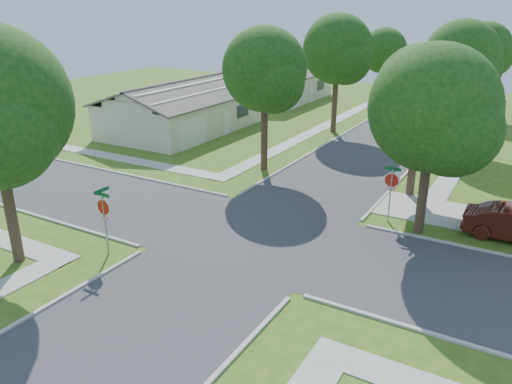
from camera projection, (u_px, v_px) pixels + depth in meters
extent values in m
plane|color=#355818|center=(258.00, 236.00, 23.02)|extent=(100.00, 100.00, 0.00)
cube|color=#333335|center=(258.00, 236.00, 23.02)|extent=(7.00, 100.00, 0.02)
cube|color=#9E9B91|center=(478.00, 134.00, 41.24)|extent=(1.20, 40.00, 0.04)
cube|color=#9E9B91|center=(339.00, 119.00, 46.96)|extent=(1.20, 40.00, 0.04)
cube|color=#9E9B91|center=(464.00, 217.00, 25.07)|extent=(8.80, 3.60, 0.05)
cube|color=gray|center=(105.00, 225.00, 20.95)|extent=(0.06, 0.06, 2.70)
cylinder|color=white|center=(103.00, 207.00, 20.67)|extent=(1.05, 0.02, 1.05)
cylinder|color=red|center=(103.00, 207.00, 20.67)|extent=(0.90, 0.03, 0.90)
cube|color=red|center=(105.00, 218.00, 20.83)|extent=(0.34, 0.03, 0.12)
cube|color=white|center=(105.00, 218.00, 20.83)|extent=(0.30, 0.03, 0.08)
cube|color=#0C5426|center=(102.00, 194.00, 20.47)|extent=(0.80, 0.02, 0.16)
cube|color=#0C5426|center=(101.00, 190.00, 20.40)|extent=(0.02, 0.80, 0.16)
cube|color=gray|center=(390.00, 196.00, 24.16)|extent=(0.06, 0.06, 2.70)
cylinder|color=white|center=(392.00, 180.00, 23.88)|extent=(1.05, 0.02, 1.05)
cylinder|color=red|center=(392.00, 180.00, 23.88)|extent=(0.90, 0.03, 0.90)
cube|color=red|center=(391.00, 189.00, 24.04)|extent=(0.34, 0.03, 0.12)
cube|color=white|center=(391.00, 189.00, 24.04)|extent=(0.30, 0.03, 0.08)
cube|color=#0C5426|center=(393.00, 169.00, 23.68)|extent=(0.80, 0.02, 0.16)
cube|color=#0C5426|center=(393.00, 165.00, 23.62)|extent=(0.02, 0.80, 0.16)
cylinder|color=#38281C|center=(413.00, 161.00, 27.43)|extent=(0.44, 0.44, 3.95)
sphere|color=#0F3E0F|center=(421.00, 90.00, 26.06)|extent=(4.80, 4.80, 4.80)
sphere|color=#0F3E0F|center=(435.00, 104.00, 25.49)|extent=(3.46, 3.46, 3.46)
sphere|color=#0F3E0F|center=(409.00, 96.00, 27.05)|extent=(3.26, 3.26, 3.26)
cylinder|color=#38281C|center=(453.00, 118.00, 37.10)|extent=(0.44, 0.44, 4.30)
sphere|color=#0F3E0F|center=(461.00, 58.00, 35.57)|extent=(5.40, 5.40, 5.40)
sphere|color=#0F3E0F|center=(473.00, 69.00, 34.93)|extent=(3.89, 3.89, 3.89)
sphere|color=#0F3E0F|center=(450.00, 64.00, 36.69)|extent=(3.67, 3.67, 3.67)
cylinder|color=#38281C|center=(477.00, 94.00, 47.66)|extent=(0.44, 0.44, 4.20)
sphere|color=#0F3E0F|center=(484.00, 49.00, 46.21)|extent=(5.00, 5.00, 5.00)
sphere|color=#0F3E0F|center=(493.00, 57.00, 45.62)|extent=(3.60, 3.60, 3.60)
sphere|color=#0F3E0F|center=(476.00, 54.00, 47.25)|extent=(3.40, 3.40, 3.40)
cylinder|color=#38281C|center=(264.00, 137.00, 31.78)|extent=(0.44, 0.44, 4.25)
sphere|color=#0F3E0F|center=(265.00, 69.00, 30.30)|extent=(5.20, 5.20, 5.20)
sphere|color=#0F3E0F|center=(274.00, 82.00, 29.68)|extent=(3.74, 3.74, 3.74)
sphere|color=#0F3E0F|center=(259.00, 76.00, 31.37)|extent=(3.54, 3.54, 3.54)
cylinder|color=#38281C|center=(334.00, 105.00, 41.48)|extent=(0.44, 0.44, 4.44)
sphere|color=#0F3E0F|center=(338.00, 49.00, 39.89)|extent=(5.60, 5.60, 5.60)
sphere|color=#0F3E0F|center=(346.00, 59.00, 39.22)|extent=(4.03, 4.03, 4.03)
sphere|color=#0F3E0F|center=(331.00, 55.00, 41.05)|extent=(3.81, 3.81, 3.81)
cylinder|color=#38281C|center=(381.00, 88.00, 52.12)|extent=(0.44, 0.44, 3.90)
sphere|color=#0F3E0F|center=(384.00, 50.00, 50.79)|extent=(4.60, 4.60, 4.60)
sphere|color=#0F3E0F|center=(390.00, 57.00, 50.24)|extent=(3.31, 3.31, 3.31)
sphere|color=#0F3E0F|center=(378.00, 54.00, 51.74)|extent=(3.13, 3.13, 3.13)
cylinder|color=#38281C|center=(11.00, 216.00, 20.16)|extent=(0.44, 0.44, 4.04)
cylinder|color=#38281C|center=(422.00, 197.00, 22.86)|extent=(0.44, 0.44, 3.54)
sphere|color=#0F3E0F|center=(434.00, 108.00, 21.43)|extent=(5.60, 5.60, 5.60)
sphere|color=#0F3E0F|center=(453.00, 129.00, 20.76)|extent=(4.03, 4.03, 4.03)
sphere|color=#0F3E0F|center=(416.00, 116.00, 22.58)|extent=(3.81, 3.81, 3.81)
cube|color=beige|center=(182.00, 114.00, 42.20)|extent=(8.00, 13.00, 2.80)
cube|color=#4B4640|center=(201.00, 92.00, 40.55)|extent=(4.42, 13.60, 1.56)
cube|color=#4B4640|center=(162.00, 88.00, 42.42)|extent=(4.42, 13.60, 1.56)
cube|color=silver|center=(193.00, 133.00, 37.26)|extent=(0.06, 3.20, 2.20)
cube|color=silver|center=(226.00, 122.00, 40.98)|extent=(0.06, 0.90, 2.00)
cube|color=#1E2633|center=(243.00, 110.00, 42.90)|extent=(0.06, 1.80, 1.10)
cube|color=beige|center=(276.00, 87.00, 55.99)|extent=(8.00, 13.00, 2.80)
cube|color=#4B4640|center=(293.00, 70.00, 54.33)|extent=(4.42, 13.60, 1.56)
cube|color=#4B4640|center=(261.00, 68.00, 56.21)|extent=(4.42, 13.60, 1.56)
cube|color=silver|center=(293.00, 98.00, 51.04)|extent=(0.06, 3.20, 2.20)
cube|color=silver|center=(311.00, 93.00, 54.77)|extent=(0.06, 0.90, 2.00)
cube|color=#1E2633|center=(321.00, 85.00, 56.68)|extent=(0.06, 1.80, 1.10)
imported|color=black|center=(452.00, 112.00, 45.84)|extent=(2.46, 4.92, 1.61)
imported|color=black|center=(431.00, 91.00, 57.77)|extent=(2.79, 5.45, 1.51)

